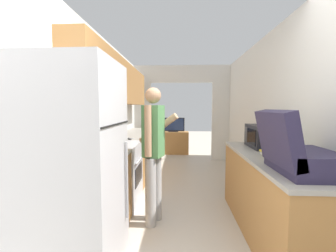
% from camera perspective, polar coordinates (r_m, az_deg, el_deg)
% --- Properties ---
extents(wall_left, '(0.38, 7.16, 2.50)m').
position_cam_1_polar(wall_left, '(3.56, -16.11, 6.10)').
color(wall_left, silver).
rests_on(wall_left, ground_plane).
extents(wall_right, '(0.06, 7.16, 2.50)m').
position_cam_1_polar(wall_right, '(3.26, 27.17, 1.53)').
color(wall_right, silver).
rests_on(wall_right, ground_plane).
extents(wall_far_with_doorway, '(2.91, 0.06, 2.50)m').
position_cam_1_polar(wall_far_with_doorway, '(5.97, 3.41, 5.07)').
color(wall_far_with_doorway, silver).
rests_on(wall_far_with_doorway, ground_plane).
extents(counter_left, '(0.62, 3.57, 0.88)m').
position_cam_1_polar(counter_left, '(4.30, -9.43, -8.23)').
color(counter_left, '#9E6B38').
rests_on(counter_left, ground_plane).
extents(counter_right, '(0.62, 2.00, 0.88)m').
position_cam_1_polar(counter_right, '(2.79, 24.91, -15.90)').
color(counter_right, '#9E6B38').
rests_on(counter_right, ground_plane).
extents(refrigerator, '(0.74, 0.75, 1.77)m').
position_cam_1_polar(refrigerator, '(2.00, -22.84, -10.71)').
color(refrigerator, '#B7B7BC').
rests_on(refrigerator, ground_plane).
extents(range_oven, '(0.66, 0.73, 1.02)m').
position_cam_1_polar(range_oven, '(3.41, -12.77, -11.67)').
color(range_oven, '#B7B7BC').
rests_on(range_oven, ground_plane).
extents(person, '(0.52, 0.44, 1.64)m').
position_cam_1_polar(person, '(2.70, -3.73, -6.49)').
color(person, '#9E9E9E').
rests_on(person, ground_plane).
extents(suitcase, '(0.53, 0.61, 0.50)m').
position_cam_1_polar(suitcase, '(2.07, 29.68, -6.00)').
color(suitcase, '#231E38').
rests_on(suitcase, counter_right).
extents(microwave, '(0.37, 0.53, 0.29)m').
position_cam_1_polar(microwave, '(3.16, 23.30, -2.44)').
color(microwave, black).
rests_on(microwave, counter_right).
extents(book_stack, '(0.25, 0.31, 0.06)m').
position_cam_1_polar(book_stack, '(2.64, 25.40, -6.46)').
color(book_stack, white).
rests_on(book_stack, counter_right).
extents(tv_cabinet, '(0.92, 0.42, 0.67)m').
position_cam_1_polar(tv_cabinet, '(6.85, 1.36, -4.22)').
color(tv_cabinet, '#9E6B38').
rests_on(tv_cabinet, ground_plane).
extents(television, '(0.67, 0.16, 0.42)m').
position_cam_1_polar(television, '(6.74, 1.36, 0.29)').
color(television, black).
rests_on(television, tv_cabinet).
extents(knife, '(0.16, 0.28, 0.02)m').
position_cam_1_polar(knife, '(3.75, -9.74, -3.20)').
color(knife, '#B7B7BC').
rests_on(knife, counter_left).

